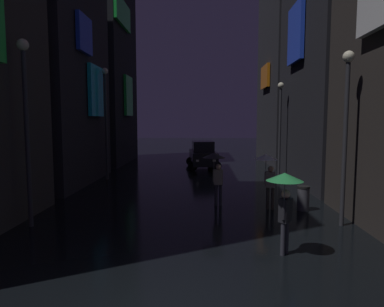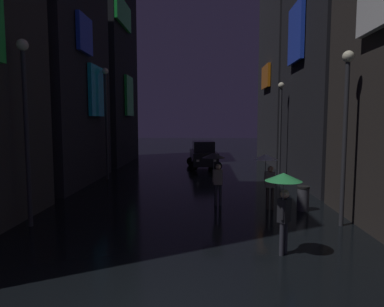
% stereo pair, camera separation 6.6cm
% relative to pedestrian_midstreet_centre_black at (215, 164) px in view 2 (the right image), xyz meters
% --- Properties ---
extents(building_left_mid, '(4.25, 7.54, 14.89)m').
position_rel_pedestrian_midstreet_centre_black_xyz_m(building_left_mid, '(-8.49, 4.74, 5.78)').
color(building_left_mid, '#232328').
rests_on(building_left_mid, ground).
extents(building_left_far, '(4.25, 7.82, 16.24)m').
position_rel_pedestrian_midstreet_centre_black_xyz_m(building_left_far, '(-8.49, 13.85, 6.45)').
color(building_left_far, black).
rests_on(building_left_far, ground).
extents(building_right_far, '(4.25, 8.66, 21.41)m').
position_rel_pedestrian_midstreet_centre_black_xyz_m(building_right_far, '(6.49, 14.30, 9.04)').
color(building_right_far, '#232328').
rests_on(building_right_far, ground).
extents(pedestrian_midstreet_centre_black, '(0.90, 0.90, 2.12)m').
position_rel_pedestrian_midstreet_centre_black_xyz_m(pedestrian_midstreet_centre_black, '(0.00, 0.00, 0.00)').
color(pedestrian_midstreet_centre_black, '#2D2D38').
rests_on(pedestrian_midstreet_centre_black, ground).
extents(pedestrian_near_crossing_clear, '(0.90, 0.90, 2.12)m').
position_rel_pedestrian_midstreet_centre_black_xyz_m(pedestrian_near_crossing_clear, '(1.95, -0.50, 0.00)').
color(pedestrian_near_crossing_clear, '#38332D').
rests_on(pedestrian_near_crossing_clear, ground).
extents(pedestrian_foreground_left_green, '(0.90, 0.90, 2.12)m').
position_rel_pedestrian_midstreet_centre_black_xyz_m(pedestrian_foreground_left_green, '(1.53, -5.04, 0.00)').
color(pedestrian_foreground_left_green, '#2D2D38').
rests_on(pedestrian_foreground_left_green, ground).
extents(car_distant, '(2.52, 4.27, 1.92)m').
position_rel_pedestrian_midstreet_centre_black_xyz_m(car_distant, '(-0.50, 10.76, -0.74)').
color(car_distant, black).
rests_on(car_distant, ground).
extents(streetlamp_left_near, '(0.36, 0.36, 5.87)m').
position_rel_pedestrian_midstreet_centre_black_xyz_m(streetlamp_left_near, '(-6.00, -2.88, 1.97)').
color(streetlamp_left_near, '#2D2D33').
rests_on(streetlamp_left_near, ground).
extents(streetlamp_right_near, '(0.36, 0.36, 5.53)m').
position_rel_pedestrian_midstreet_centre_black_xyz_m(streetlamp_right_near, '(4.00, -2.47, 1.79)').
color(streetlamp_right_near, '#2D2D33').
rests_on(streetlamp_right_near, ground).
extents(streetlamp_left_far, '(0.36, 0.36, 6.32)m').
position_rel_pedestrian_midstreet_centre_black_xyz_m(streetlamp_left_far, '(-6.00, 5.92, 2.21)').
color(streetlamp_left_far, '#2D2D33').
rests_on(streetlamp_left_far, ground).
extents(streetlamp_right_far, '(0.36, 0.36, 5.57)m').
position_rel_pedestrian_midstreet_centre_black_xyz_m(streetlamp_right_far, '(4.00, 6.75, 1.81)').
color(streetlamp_right_far, '#2D2D33').
rests_on(streetlamp_right_far, ground).
extents(trash_bin, '(0.46, 0.46, 0.93)m').
position_rel_pedestrian_midstreet_centre_black_xyz_m(trash_bin, '(3.30, -0.62, -1.20)').
color(trash_bin, '#3F3F47').
rests_on(trash_bin, ground).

